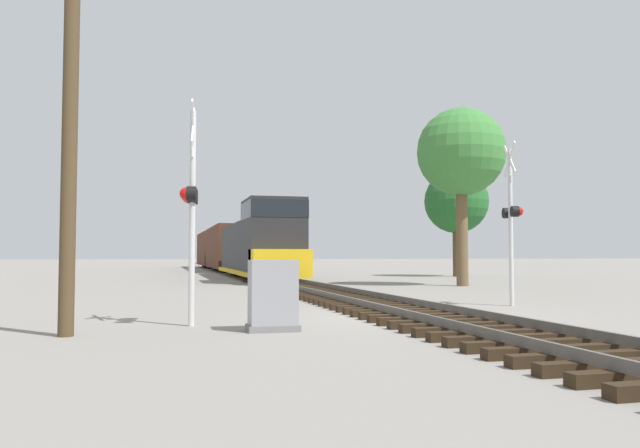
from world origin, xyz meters
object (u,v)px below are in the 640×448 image
Objects in this scene: crossing_signal_near at (191,200)px; crossing_signal_far at (511,215)px; utility_pole at (71,76)px; tree_far_right at (461,153)px; relay_cabinet at (273,296)px; tree_mid_background at (456,202)px; freight_train at (229,249)px.

crossing_signal_near is 0.98× the size of crossing_signal_far.
crossing_signal_far is 11.89m from utility_pole.
crossing_signal_near is at bearing -133.94° from tree_far_right.
tree_far_right reaches higher than relay_cabinet.
tree_far_right is (3.83, 10.42, 3.55)m from crossing_signal_far.
utility_pole is at bearing 178.06° from relay_cabinet.
tree_mid_background is (16.81, 25.94, 4.26)m from relay_cabinet.
utility_pole is (-11.05, -3.87, 2.06)m from crossing_signal_far.
crossing_signal_far is 0.51× the size of utility_pole.
crossing_signal_far is (8.90, 2.80, -0.00)m from crossing_signal_near.
crossing_signal_near is 0.63× the size of tree_mid_background.
tree_far_right is 12.84m from tree_mid_background.
freight_train is at bearing 132.52° from tree_mid_background.
crossing_signal_far is at bearing 113.16° from crossing_signal_near.
freight_train is 10.48× the size of crossing_signal_far.
crossing_signal_near reaches higher than relay_cabinet.
crossing_signal_far reaches higher than relay_cabinet.
tree_far_right is (12.74, 13.22, 3.55)m from crossing_signal_near.
freight_train is 10.66× the size of crossing_signal_near.
relay_cabinet is (-3.47, -40.49, -1.29)m from freight_train.
relay_cabinet is 19.09m from tree_far_right.
tree_mid_background is (5.53, 11.52, -1.16)m from tree_far_right.
crossing_signal_far is 3.45× the size of relay_cabinet.
tree_mid_background is at bearing 64.35° from tree_far_right.
tree_mid_background is (18.27, 24.74, 2.39)m from crossing_signal_near.
crossing_signal_near reaches higher than freight_train.
crossing_signal_far reaches higher than freight_train.
crossing_signal_far is at bearing -83.79° from freight_train.
freight_train is at bearing 18.61° from crossing_signal_far.
crossing_signal_far is 8.65m from relay_cabinet.
crossing_signal_near is 30.85m from tree_mid_background.
utility_pole is 1.26× the size of tree_mid_background.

